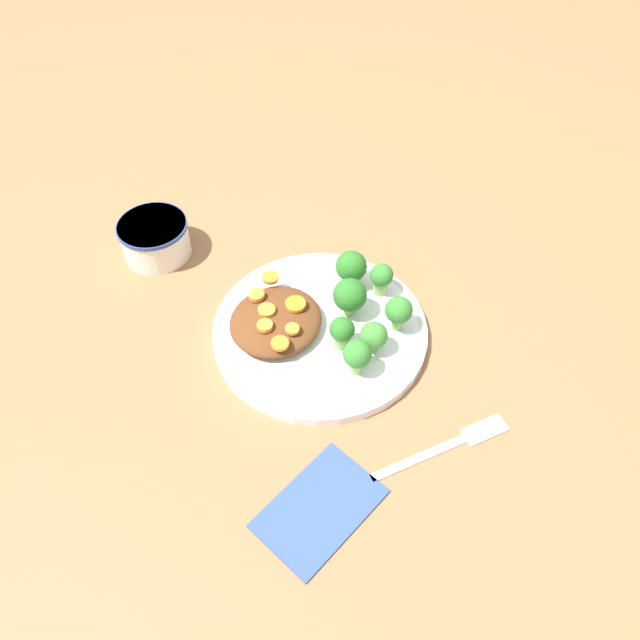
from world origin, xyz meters
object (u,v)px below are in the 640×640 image
object	(u,v)px
dip_bowl	(155,237)
fork	(453,443)
napkin	(320,508)
plate	(320,330)

from	to	relation	value
dip_bowl	fork	size ratio (longest dim) A/B	0.63
napkin	plate	bearing A→B (deg)	-144.97
napkin	dip_bowl	bearing A→B (deg)	-113.87
plate	napkin	world-z (taller)	plate
plate	fork	xyz separation A→B (m)	(0.05, 0.22, -0.01)
plate	napkin	distance (m)	0.24
napkin	fork	bearing A→B (deg)	151.95
plate	fork	distance (m)	0.23
plate	napkin	size ratio (longest dim) A/B	1.95
dip_bowl	napkin	distance (m)	0.47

